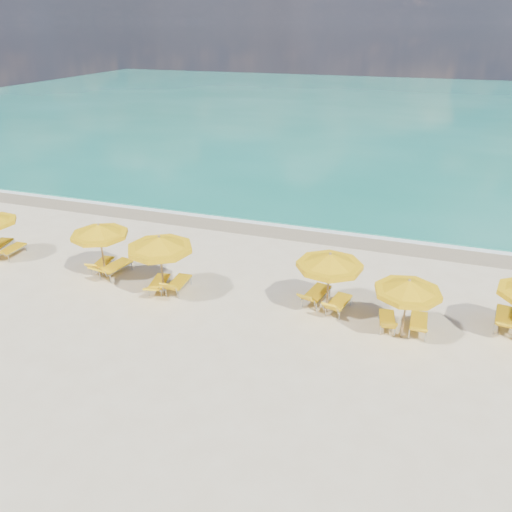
% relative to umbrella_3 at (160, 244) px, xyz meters
% --- Properties ---
extents(ground_plane, '(120.00, 120.00, 0.00)m').
position_rel_umbrella_3_xyz_m(ground_plane, '(3.05, 0.58, -2.14)').
color(ground_plane, beige).
extents(ocean, '(120.00, 80.00, 0.30)m').
position_rel_umbrella_3_xyz_m(ocean, '(3.05, 48.58, -2.14)').
color(ocean, '#147562').
rests_on(ocean, ground).
extents(wet_sand_band, '(120.00, 2.60, 0.01)m').
position_rel_umbrella_3_xyz_m(wet_sand_band, '(3.05, 7.98, -2.14)').
color(wet_sand_band, tan).
rests_on(wet_sand_band, ground).
extents(foam_line, '(120.00, 1.20, 0.03)m').
position_rel_umbrella_3_xyz_m(foam_line, '(3.05, 8.78, -2.14)').
color(foam_line, white).
rests_on(foam_line, ground).
extents(whitecap_near, '(14.00, 0.36, 0.05)m').
position_rel_umbrella_3_xyz_m(whitecap_near, '(-2.95, 17.58, -2.14)').
color(whitecap_near, white).
rests_on(whitecap_near, ground).
extents(whitecap_far, '(18.00, 0.30, 0.05)m').
position_rel_umbrella_3_xyz_m(whitecap_far, '(11.05, 24.58, -2.14)').
color(whitecap_far, white).
rests_on(whitecap_far, ground).
extents(umbrella_2, '(2.39, 2.39, 2.32)m').
position_rel_umbrella_3_xyz_m(umbrella_2, '(-3.11, 0.70, -0.16)').
color(umbrella_2, '#9F7D4F').
rests_on(umbrella_2, ground).
extents(umbrella_3, '(2.83, 2.83, 2.51)m').
position_rel_umbrella_3_xyz_m(umbrella_3, '(0.00, 0.00, 0.00)').
color(umbrella_3, '#9F7D4F').
rests_on(umbrella_3, ground).
extents(umbrella_4, '(2.76, 2.76, 2.38)m').
position_rel_umbrella_3_xyz_m(umbrella_4, '(6.18, 0.79, -0.11)').
color(umbrella_4, '#9F7D4F').
rests_on(umbrella_4, ground).
extents(umbrella_5, '(2.52, 2.52, 2.20)m').
position_rel_umbrella_3_xyz_m(umbrella_5, '(8.88, 0.01, -0.26)').
color(umbrella_5, '#9F7D4F').
rests_on(umbrella_5, ground).
extents(lounger_1_right, '(0.62, 1.72, 0.74)m').
position_rel_umbrella_3_xyz_m(lounger_1_right, '(-8.16, 0.98, -1.93)').
color(lounger_1_right, '#A5A8AD').
rests_on(lounger_1_right, ground).
extents(lounger_2_left, '(0.75, 1.66, 0.76)m').
position_rel_umbrella_3_xyz_m(lounger_2_left, '(-3.47, 1.05, -1.93)').
color(lounger_2_left, '#A5A8AD').
rests_on(lounger_2_left, ground).
extents(lounger_2_right, '(0.98, 2.03, 0.83)m').
position_rel_umbrella_3_xyz_m(lounger_2_right, '(-2.71, 0.86, -1.90)').
color(lounger_2_right, '#A5A8AD').
rests_on(lounger_2_right, ground).
extents(lounger_3_left, '(0.88, 1.82, 0.63)m').
position_rel_umbrella_3_xyz_m(lounger_3_left, '(-0.36, 0.30, -1.93)').
color(lounger_3_left, '#A5A8AD').
rests_on(lounger_3_left, ground).
extents(lounger_3_right, '(0.65, 1.74, 0.84)m').
position_rel_umbrella_3_xyz_m(lounger_3_right, '(0.39, 0.47, -1.92)').
color(lounger_3_right, '#A5A8AD').
rests_on(lounger_3_right, ground).
extents(lounger_4_left, '(0.99, 1.95, 0.85)m').
position_rel_umbrella_3_xyz_m(lounger_4_left, '(5.67, 1.33, -1.90)').
color(lounger_4_left, '#A5A8AD').
rests_on(lounger_4_left, ground).
extents(lounger_4_right, '(0.90, 1.78, 0.81)m').
position_rel_umbrella_3_xyz_m(lounger_4_right, '(6.57, 0.97, -1.92)').
color(lounger_4_right, '#A5A8AD').
rests_on(lounger_4_right, ground).
extents(lounger_5_left, '(0.73, 1.59, 0.77)m').
position_rel_umbrella_3_xyz_m(lounger_5_left, '(8.35, 0.42, -1.94)').
color(lounger_5_left, '#A5A8AD').
rests_on(lounger_5_left, ground).
extents(lounger_5_right, '(0.60, 1.73, 0.76)m').
position_rel_umbrella_3_xyz_m(lounger_5_right, '(9.38, 0.54, -1.92)').
color(lounger_5_right, '#A5A8AD').
rests_on(lounger_5_right, ground).
extents(lounger_6_left, '(0.93, 2.06, 0.85)m').
position_rel_umbrella_3_xyz_m(lounger_6_left, '(12.18, 1.73, -1.89)').
color(lounger_6_left, '#A5A8AD').
rests_on(lounger_6_left, ground).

